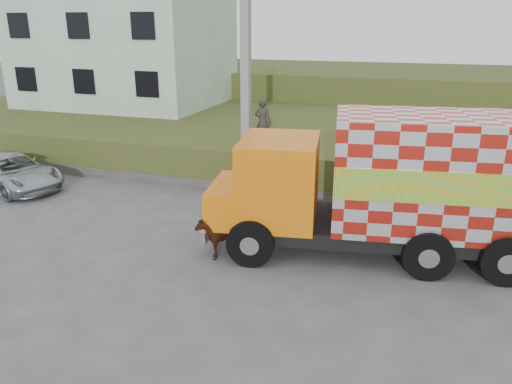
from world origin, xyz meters
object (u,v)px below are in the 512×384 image
(utility_pole, at_px, (246,77))
(cow, at_px, (221,234))
(pedestrian, at_px, (263,122))
(suv, at_px, (11,172))
(cargo_truck, at_px, (389,185))

(utility_pole, bearing_deg, cow, -77.57)
(utility_pole, distance_m, pedestrian, 1.84)
(utility_pole, height_order, suv, utility_pole)
(suv, xyz_separation_m, pedestrian, (8.68, 3.28, 1.77))
(cargo_truck, bearing_deg, cow, -170.51)
(utility_pole, height_order, pedestrian, utility_pole)
(cow, bearing_deg, cargo_truck, 39.97)
(suv, bearing_deg, utility_pole, -55.07)
(suv, height_order, pedestrian, pedestrian)
(utility_pole, relative_size, pedestrian, 4.48)
(utility_pole, distance_m, cargo_truck, 6.92)
(cow, xyz_separation_m, pedestrian, (-0.75, 5.94, 1.83))
(pedestrian, bearing_deg, cow, 104.42)
(cargo_truck, height_order, cow, cargo_truck)
(cargo_truck, relative_size, pedestrian, 4.85)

